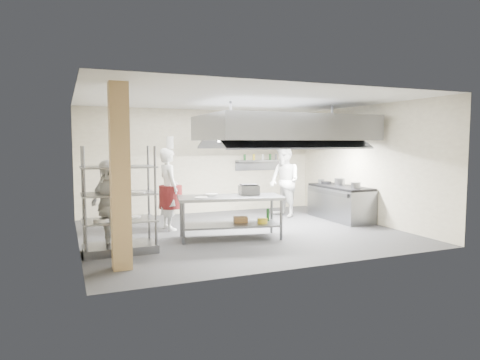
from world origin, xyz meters
name	(u,v)px	position (x,y,z in m)	size (l,w,h in m)	color
floor	(241,232)	(0.00, 0.00, 0.00)	(7.00, 7.00, 0.00)	#333335
ceiling	(241,100)	(0.00, 0.00, 3.00)	(7.00, 7.00, 0.00)	silver
wall_back	(202,161)	(0.00, 3.00, 1.50)	(7.00, 7.00, 0.00)	#B3A98E
wall_left	(76,171)	(-3.50, 0.00, 1.50)	(6.00, 6.00, 0.00)	#B3A98E
wall_right	(366,164)	(3.50, 0.00, 1.50)	(6.00, 6.00, 0.00)	#B3A98E
column	(120,177)	(-2.90, -1.90, 1.50)	(0.30, 0.30, 3.00)	tan
exhaust_hood	(284,128)	(1.30, 0.40, 2.40)	(4.00, 2.50, 0.60)	gray
hood_strip_a	(250,141)	(0.40, 0.40, 2.08)	(1.60, 0.12, 0.04)	white
hood_strip_b	(315,141)	(2.20, 0.40, 2.08)	(1.60, 0.12, 0.04)	white
wall_shelf	(260,161)	(1.80, 2.84, 1.50)	(1.50, 0.28, 0.04)	gray
island	(230,217)	(-0.47, -0.50, 0.46)	(2.20, 0.92, 0.91)	gray
island_worktop	(230,198)	(-0.47, -0.50, 0.88)	(2.20, 0.92, 0.06)	gray
island_undershelf	(230,224)	(-0.47, -0.50, 0.30)	(2.03, 0.83, 0.04)	slate
pass_rack	(119,200)	(-2.80, -0.80, 0.99)	(1.33, 0.77, 1.99)	gray
cooking_range	(340,204)	(3.08, 0.50, 0.42)	(0.80, 2.00, 0.84)	slate
range_top	(341,187)	(3.08, 0.50, 0.87)	(0.78, 1.96, 0.06)	black
chef_head	(169,189)	(-1.47, 0.90, 0.96)	(0.70, 0.46, 1.92)	white
chef_line	(284,181)	(1.89, 1.43, 0.98)	(0.95, 0.74, 1.96)	white
chef_plating	(108,207)	(-3.00, -0.79, 0.87)	(1.02, 0.42, 1.74)	white
griddle	(249,190)	(0.03, -0.37, 1.01)	(0.42, 0.32, 0.20)	slate
wicker_basket	(241,220)	(-0.21, -0.48, 0.38)	(0.29, 0.20, 0.13)	#8E6038
stockpot	(340,182)	(3.12, 0.59, 1.00)	(0.28, 0.28, 0.20)	gray
plate_stack	(119,219)	(-2.80, -0.80, 0.63)	(0.28, 0.28, 0.05)	white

